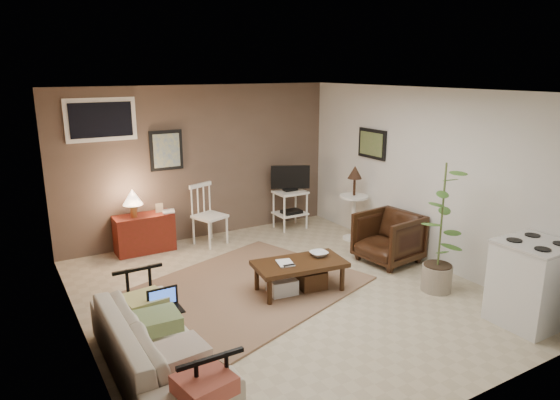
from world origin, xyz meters
TOP-DOWN VIEW (x-y plane):
  - floor at (0.00, 0.00)m, footprint 5.00×5.00m
  - art_back at (-0.55, 2.48)m, footprint 0.50×0.03m
  - art_right at (2.23, 1.05)m, footprint 0.03×0.60m
  - window at (-1.45, 2.48)m, footprint 0.96×0.03m
  - rug at (-0.31, 0.34)m, footprint 3.16×2.82m
  - coffee_table at (0.18, -0.07)m, footprint 1.16×0.71m
  - sofa at (-1.80, -0.85)m, footprint 0.57×1.94m
  - sofa_pillows at (-1.75, -1.07)m, footprint 0.37×1.85m
  - sofa_end_rails at (-1.69, -0.85)m, footprint 0.52×1.94m
  - laptop at (-1.61, -0.51)m, footprint 0.30×0.22m
  - red_console at (-1.03, 2.27)m, footprint 0.84×0.37m
  - spindle_chair at (-0.06, 2.11)m, footprint 0.54×0.54m
  - tv_stand at (1.43, 2.12)m, footprint 0.60×0.42m
  - side_table at (1.98, 1.13)m, footprint 0.44×0.44m
  - armchair at (1.80, 0.13)m, footprint 0.78×0.82m
  - potted_plant at (1.66, -0.88)m, footprint 0.40×0.40m
  - stove at (1.89, -1.94)m, footprint 0.70×0.65m
  - bowl at (0.51, -0.02)m, footprint 0.22×0.06m
  - book_table at (-0.08, -0.01)m, footprint 0.18×0.06m
  - book_console at (-0.73, 2.25)m, footprint 0.18×0.07m

SIDE VIEW (x-z plane):
  - floor at x=0.00m, z-range 0.00..0.00m
  - rug at x=-0.31m, z-range 0.00..0.03m
  - coffee_table at x=0.18m, z-range 0.02..0.44m
  - sofa_end_rails at x=-1.69m, z-range 0.00..0.65m
  - red_console at x=-1.03m, z-range -0.15..0.82m
  - sofa at x=-1.80m, z-range 0.00..0.76m
  - armchair at x=1.80m, z-range 0.00..0.77m
  - spindle_chair at x=-0.06m, z-range -0.03..0.91m
  - stove at x=1.89m, z-range 0.00..0.91m
  - sofa_pillows at x=-1.75m, z-range 0.40..0.53m
  - laptop at x=-1.61m, z-range 0.39..0.59m
  - bowl at x=0.51m, z-range 0.39..0.61m
  - book_table at x=-0.08m, z-range 0.39..0.64m
  - tv_stand at x=1.43m, z-range 0.03..1.11m
  - book_console at x=-0.73m, z-range 0.56..0.80m
  - side_table at x=1.98m, z-range 0.14..1.33m
  - potted_plant at x=1.66m, z-range 0.05..1.67m
  - art_back at x=-0.55m, z-range 1.15..1.75m
  - art_right at x=2.23m, z-range 1.29..1.75m
  - window at x=-1.45m, z-range 1.65..2.25m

